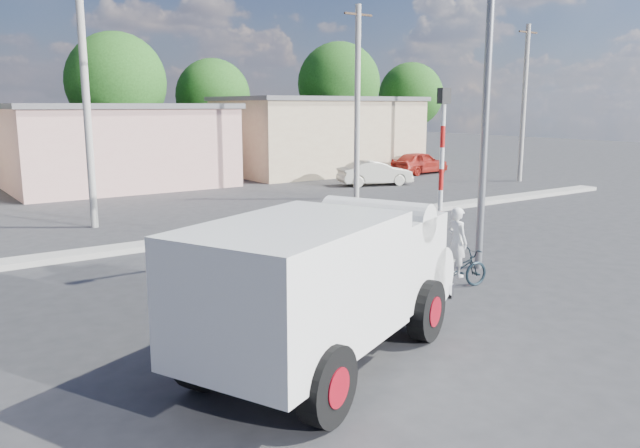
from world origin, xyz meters
TOP-DOWN VIEW (x-y plane):
  - ground_plane at (0.00, 0.00)m, footprint 120.00×120.00m
  - median at (0.00, 8.00)m, footprint 40.00×0.80m
  - truck at (-1.95, -1.21)m, footprint 6.09×4.23m
  - bicycle at (2.50, 0.28)m, footprint 1.72×0.82m
  - cyclist at (2.50, 0.28)m, footprint 0.44×0.60m
  - car_cream at (12.66, 15.12)m, footprint 3.93×2.36m
  - car_red at (18.21, 17.67)m, footprint 3.98×1.94m
  - traffic_pole at (3.20, 1.50)m, footprint 0.28×0.18m
  - streetlight at (4.14, 1.20)m, footprint 2.34×0.22m
  - building_row at (1.10, 22.00)m, footprint 37.80×7.30m
  - tree_row at (7.45, 28.53)m, footprint 51.24×7.43m
  - utility_poles at (3.25, 12.00)m, footprint 35.40×0.24m

SIDE VIEW (x-z plane):
  - ground_plane at x=0.00m, z-range 0.00..0.00m
  - median at x=0.00m, z-range 0.00..0.16m
  - bicycle at x=2.50m, z-range 0.00..0.87m
  - car_cream at x=12.66m, z-range 0.00..1.22m
  - car_red at x=18.21m, z-range 0.00..1.31m
  - cyclist at x=2.50m, z-range 0.00..1.52m
  - truck at x=-1.95m, z-range 0.13..2.51m
  - building_row at x=1.10m, z-range -0.09..4.35m
  - traffic_pole at x=3.20m, z-range 0.41..4.77m
  - utility_poles at x=3.25m, z-range 0.07..8.07m
  - tree_row at x=7.45m, z-range 0.75..9.17m
  - streetlight at x=4.14m, z-range 0.46..9.46m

